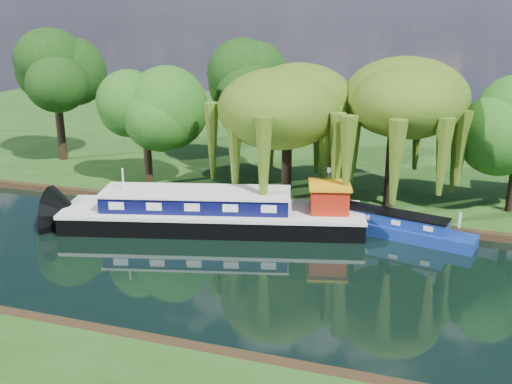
% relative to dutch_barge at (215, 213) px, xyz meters
% --- Properties ---
extents(ground, '(120.00, 120.00, 0.00)m').
position_rel_dutch_barge_xyz_m(ground, '(5.57, -5.04, -0.98)').
color(ground, black).
extents(far_bank, '(120.00, 52.00, 0.45)m').
position_rel_dutch_barge_xyz_m(far_bank, '(5.57, 28.96, -0.75)').
color(far_bank, '#1D4011').
rests_on(far_bank, ground).
extents(dutch_barge, '(19.12, 8.62, 3.94)m').
position_rel_dutch_barge_xyz_m(dutch_barge, '(0.00, 0.00, 0.00)').
color(dutch_barge, black).
rests_on(dutch_barge, ground).
extents(narrowboat, '(11.04, 4.26, 1.59)m').
position_rel_dutch_barge_xyz_m(narrowboat, '(10.15, 2.26, -0.41)').
color(narrowboat, navy).
rests_on(narrowboat, ground).
extents(red_dinghy, '(2.99, 2.23, 0.59)m').
position_rel_dutch_barge_xyz_m(red_dinghy, '(-4.71, 2.10, -0.98)').
color(red_dinghy, maroon).
rests_on(red_dinghy, ground).
extents(willow_left, '(7.34, 7.34, 8.80)m').
position_rel_dutch_barge_xyz_m(willow_left, '(3.10, 5.64, 5.87)').
color(willow_left, black).
rests_on(willow_left, far_bank).
extents(willow_right, '(7.31, 7.31, 8.91)m').
position_rel_dutch_barge_xyz_m(willow_right, '(10.05, 6.34, 5.97)').
color(willow_right, black).
rests_on(willow_right, far_bank).
extents(tree_far_left, '(5.29, 5.29, 8.52)m').
position_rel_dutch_barge_xyz_m(tree_far_left, '(-7.64, 5.72, 5.31)').
color(tree_far_left, black).
rests_on(tree_far_left, far_bank).
extents(tree_far_back, '(6.01, 6.01, 10.11)m').
position_rel_dutch_barge_xyz_m(tree_far_back, '(-18.57, 10.41, 6.51)').
color(tree_far_back, black).
rests_on(tree_far_back, far_bank).
extents(tree_far_mid, '(5.89, 5.89, 9.64)m').
position_rel_dutch_barge_xyz_m(tree_far_mid, '(-0.77, 12.45, 6.11)').
color(tree_far_mid, black).
rests_on(tree_far_mid, far_bank).
extents(lamppost, '(0.36, 0.36, 2.56)m').
position_rel_dutch_barge_xyz_m(lamppost, '(6.07, 5.46, 1.44)').
color(lamppost, silver).
rests_on(lamppost, far_bank).
extents(mooring_posts, '(19.16, 0.16, 1.00)m').
position_rel_dutch_barge_xyz_m(mooring_posts, '(5.07, 3.36, -0.03)').
color(mooring_posts, silver).
rests_on(mooring_posts, far_bank).
extents(reeds_near, '(33.70, 1.50, 1.10)m').
position_rel_dutch_barge_xyz_m(reeds_near, '(12.44, -12.61, -0.43)').
color(reeds_near, '#205717').
rests_on(reeds_near, ground).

